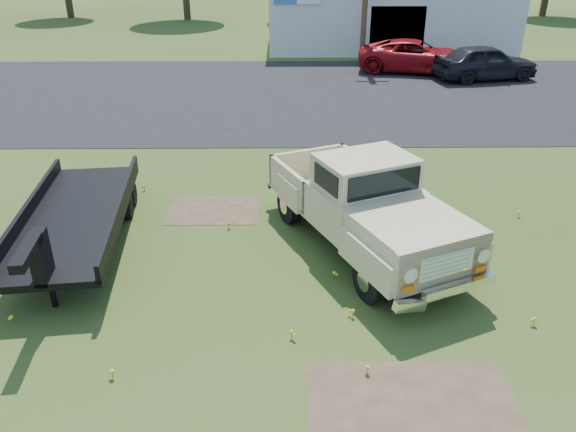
# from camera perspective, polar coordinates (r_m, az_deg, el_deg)

# --- Properties ---
(ground) EXTENTS (140.00, 140.00, 0.00)m
(ground) POSITION_cam_1_polar(r_m,az_deg,el_deg) (10.65, 1.30, -7.58)
(ground) COLOR #314B18
(ground) RESTS_ON ground
(asphalt_lot) EXTENTS (90.00, 14.00, 0.02)m
(asphalt_lot) POSITION_cam_1_polar(r_m,az_deg,el_deg) (24.56, 0.16, 12.35)
(asphalt_lot) COLOR black
(asphalt_lot) RESTS_ON ground
(dirt_patch_a) EXTENTS (3.00, 2.00, 0.01)m
(dirt_patch_a) POSITION_cam_1_polar(r_m,az_deg,el_deg) (8.53, 12.68, -18.67)
(dirt_patch_a) COLOR #4C3928
(dirt_patch_a) RESTS_ON ground
(dirt_patch_b) EXTENTS (2.20, 1.60, 0.01)m
(dirt_patch_b) POSITION_cam_1_polar(r_m,az_deg,el_deg) (13.79, -7.51, 0.57)
(dirt_patch_b) COLOR #4C3928
(dirt_patch_b) RESTS_ON ground
(commercial_building) EXTENTS (14.20, 8.20, 4.15)m
(commercial_building) POSITION_cam_1_polar(r_m,az_deg,el_deg) (36.58, 9.92, 19.96)
(commercial_building) COLOR silver
(commercial_building) RESTS_ON ground
(vintage_pickup_truck) EXTENTS (4.34, 6.11, 2.07)m
(vintage_pickup_truck) POSITION_cam_1_polar(r_m,az_deg,el_deg) (11.69, 7.67, 1.27)
(vintage_pickup_truck) COLOR beige
(vintage_pickup_truck) RESTS_ON ground
(flatbed_trailer) EXTENTS (2.62, 6.10, 1.61)m
(flatbed_trailer) POSITION_cam_1_polar(r_m,az_deg,el_deg) (12.57, -20.85, 0.40)
(flatbed_trailer) COLOR black
(flatbed_trailer) RESTS_ON ground
(red_pickup) EXTENTS (5.91, 3.71, 1.52)m
(red_pickup) POSITION_cam_1_polar(r_m,az_deg,el_deg) (29.26, 12.78, 15.53)
(red_pickup) COLOR maroon
(red_pickup) RESTS_ON ground
(dark_sedan) EXTENTS (5.00, 2.80, 1.61)m
(dark_sedan) POSITION_cam_1_polar(r_m,az_deg,el_deg) (28.39, 19.41, 14.49)
(dark_sedan) COLOR black
(dark_sedan) RESTS_ON ground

